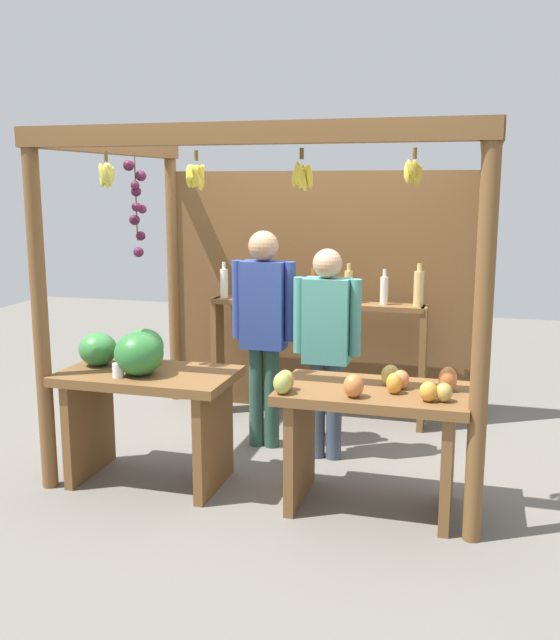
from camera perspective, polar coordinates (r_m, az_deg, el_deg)
ground_plane at (r=5.39m, az=0.59°, el=-10.36°), size 12.00×12.00×0.00m
market_stall at (r=5.47m, az=1.72°, el=4.60°), size 2.78×2.14×2.27m
fruit_counter_left at (r=4.78m, az=-10.93°, el=-5.02°), size 1.12×0.69×1.03m
fruit_counter_right at (r=4.35m, az=7.41°, el=-7.91°), size 1.12×0.64×0.90m
bottle_shelf_unit at (r=5.87m, az=3.02°, el=-0.53°), size 1.78×0.22×1.34m
vendor_man at (r=5.24m, az=-1.30°, el=0.04°), size 0.48×0.22×1.61m
vendor_woman at (r=5.03m, az=3.72°, el=-1.28°), size 0.48×0.20×1.51m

